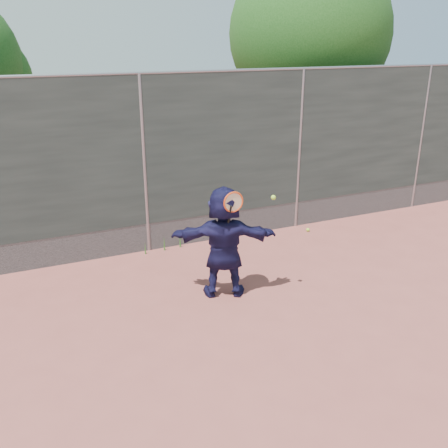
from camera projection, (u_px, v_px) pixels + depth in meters
name	position (u px, v px, depth m)	size (l,w,h in m)	color
ground	(231.00, 360.00, 5.81)	(80.00, 80.00, 0.00)	#9E4C42
player	(224.00, 242.00, 7.04)	(1.51, 0.48, 1.63)	#17163C
ball_ground	(308.00, 230.00, 9.63)	(0.07, 0.07, 0.07)	#B5EF35
fence	(144.00, 162.00, 8.25)	(20.00, 0.06, 3.03)	#38423D
swing_action	(237.00, 203.00, 6.67)	(0.73, 0.22, 0.51)	#E94615
tree_right	(315.00, 39.00, 11.27)	(3.78, 3.60, 5.39)	#382314
weed_clump	(167.00, 243.00, 8.77)	(0.68, 0.07, 0.30)	#387226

